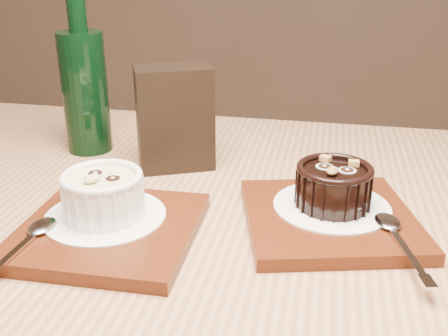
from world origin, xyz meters
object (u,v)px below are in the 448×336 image
(condiment_stand, at_px, (175,118))
(ramekin_dark, at_px, (334,184))
(table, at_px, (209,296))
(tray_right, at_px, (329,218))
(green_bottle, at_px, (85,88))
(tray_left, at_px, (109,230))
(ramekin_white, at_px, (103,193))

(condiment_stand, bearing_deg, ramekin_dark, -31.06)
(table, relative_size, tray_right, 6.90)
(ramekin_dark, distance_m, condiment_stand, 0.24)
(green_bottle, bearing_deg, tray_left, -64.48)
(tray_left, xyz_separation_m, green_bottle, (-0.12, 0.24, 0.09))
(tray_right, distance_m, condiment_stand, 0.26)
(tray_right, bearing_deg, condiment_stand, 145.75)
(ramekin_white, relative_size, green_bottle, 0.35)
(green_bottle, bearing_deg, condiment_stand, -17.40)
(tray_left, relative_size, condiment_stand, 1.29)
(table, height_order, tray_left, tray_left)
(tray_left, xyz_separation_m, ramekin_white, (-0.01, 0.02, 0.04))
(table, xyz_separation_m, condiment_stand, (-0.07, 0.17, 0.16))
(ramekin_white, height_order, tray_right, ramekin_white)
(condiment_stand, distance_m, green_bottle, 0.15)
(ramekin_white, distance_m, green_bottle, 0.26)
(table, height_order, condiment_stand, condiment_stand)
(ramekin_white, bearing_deg, table, 33.92)
(ramekin_white, xyz_separation_m, tray_right, (0.24, 0.04, -0.04))
(tray_left, bearing_deg, ramekin_dark, 17.66)
(ramekin_white, bearing_deg, tray_left, -34.99)
(tray_left, bearing_deg, table, 18.19)
(tray_right, xyz_separation_m, ramekin_dark, (0.00, 0.01, 0.04))
(ramekin_dark, bearing_deg, tray_right, -85.16)
(tray_left, relative_size, tray_right, 1.00)
(ramekin_white, xyz_separation_m, green_bottle, (-0.11, 0.23, 0.05))
(table, bearing_deg, tray_left, -161.81)
(ramekin_white, relative_size, ramekin_dark, 1.03)
(tray_left, distance_m, tray_right, 0.24)
(table, xyz_separation_m, tray_left, (-0.10, -0.03, 0.10))
(table, xyz_separation_m, ramekin_white, (-0.11, -0.02, 0.13))
(tray_left, xyz_separation_m, tray_right, (0.23, 0.06, 0.00))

